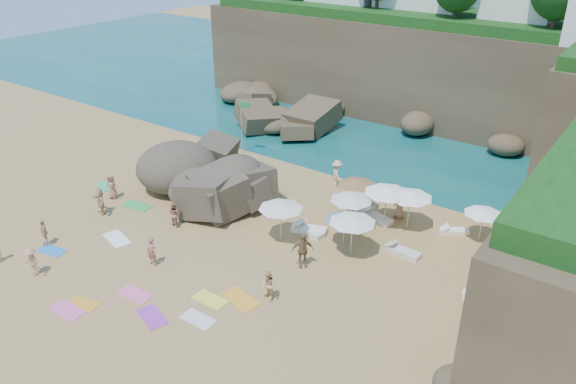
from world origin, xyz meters
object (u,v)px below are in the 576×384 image
Objects in this scene: flag_pole at (243,120)px; person_stand_1 at (175,214)px; lounger_0 at (376,218)px; person_stand_5 at (247,166)px; person_stand_4 at (400,204)px; person_stand_2 at (337,174)px; rock_outcrop at (212,191)px; parasol_2 at (484,211)px; person_stand_3 at (302,250)px; parasol_1 at (351,197)px; parasol_0 at (411,194)px.

flag_pole is 2.74× the size of person_stand_1.
flag_pole is 13.26m from lounger_0.
person_stand_4 is at bearing -6.99° from person_stand_5.
rock_outcrop is at bearing 83.85° from person_stand_2.
flag_pole is at bearing -67.01° from person_stand_1.
person_stand_2 is (-9.72, 1.18, -0.88)m from parasol_2.
person_stand_4 is 10.74m from person_stand_5.
person_stand_3 is (8.14, 0.82, 0.21)m from person_stand_1.
flag_pole is 12.99m from parasol_1.
person_stand_5 reaches higher than person_stand_1.
parasol_1 is 1.14× the size of parasol_2.
parasol_0 is at bearing -2.40° from person_stand_4.
parasol_2 reaches higher than person_stand_1.
rock_outcrop is at bearing 111.46° from person_stand_3.
parasol_1 is 1.24× the size of person_stand_3.
person_stand_1 is at bearing -73.38° from rock_outcrop.
parasol_0 is 1.29× the size of person_stand_3.
lounger_0 is at bearing 35.03° from person_stand_3.
person_stand_3 is at bearing -112.06° from parasol_0.
person_stand_4 is (-4.64, -0.25, -0.89)m from parasol_2.
parasol_2 is (6.25, 3.12, -0.26)m from parasol_1.
flag_pole is 2.26× the size of person_stand_4.
parasol_2 is at bearing 14.12° from rock_outcrop.
person_stand_2 is 0.96× the size of person_stand_3.
flag_pole is at bearing -150.09° from person_stand_4.
rock_outcrop is 4.17× the size of person_stand_4.
person_stand_4 is at bearing -9.44° from flag_pole.
person_stand_5 is at bearing 179.78° from parasol_0.
parasol_0 is (12.13, 2.93, 2.13)m from rock_outcrop.
person_stand_3 is at bearing -83.39° from lounger_0.
person_stand_3 is at bearing -129.97° from parasol_2.
rock_outcrop is at bearing -68.91° from flag_pole.
person_stand_1 is (-10.80, -7.39, -1.39)m from parasol_0.
person_stand_1 is 12.85m from person_stand_4.
person_stand_2 is (6.14, 5.17, 0.91)m from rock_outcrop.
person_stand_4 is at bearing 138.25° from parasol_0.
parasol_0 is at bearing -141.86° from person_stand_1.
parasol_2 is 1.39× the size of person_stand_1.
person_stand_2 is 6.05m from person_stand_5.
parasol_0 reaches higher than parasol_1.
person_stand_4 is (5.08, -1.42, -0.01)m from person_stand_2.
parasol_2 reaches higher than person_stand_5.
parasol_1 is at bearing 172.71° from person_stand_2.
parasol_0 reaches higher than lounger_0.
parasol_1 is 7.00m from parasol_2.
person_stand_2 is (4.81, 9.62, 0.17)m from person_stand_1.
person_stand_3 is 11.14m from person_stand_5.
person_stand_4 is at bearing -151.87° from person_stand_2.
parasol_0 reaches higher than person_stand_1.
rock_outcrop reaches higher than person_stand_1.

